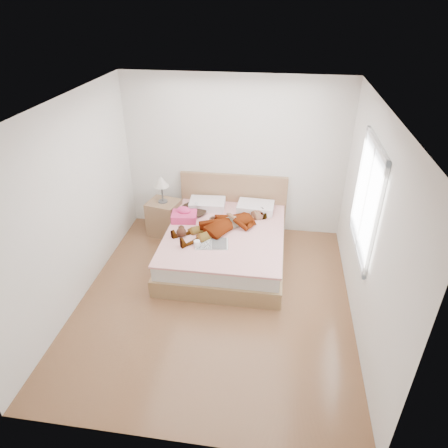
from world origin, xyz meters
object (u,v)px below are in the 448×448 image
magazine (212,244)px  nightstand (164,215)px  phone (197,204)px  coffee_mug (197,244)px  bed (226,242)px  plush_toy (181,231)px  towel (184,215)px  woman (224,222)px

magazine → nightstand: size_ratio=0.48×
phone → magazine: size_ratio=0.17×
coffee_mug → nightstand: (-0.80, 1.10, -0.21)m
bed → plush_toy: size_ratio=8.65×
bed → towel: size_ratio=4.96×
woman → phone: bearing=-168.8°
coffee_mug → bed: bearing=59.3°
plush_toy → nightstand: size_ratio=0.23×
bed → coffee_mug: bed is taller
bed → woman: bearing=152.0°
woman → plush_toy: 0.67m
woman → plush_toy: woman is taller
woman → towel: size_ratio=3.85×
woman → bed: bed is taller
coffee_mug → nightstand: nightstand is taller
towel → plush_toy: 0.46m
woman → phone: woman is taller
bed → nightstand: bearing=154.1°
bed → towel: bed is taller
phone → plush_toy: phone is taller
coffee_mug → plush_toy: plush_toy is taller
woman → magazine: 0.49m
towel → coffee_mug: towel is taller
phone → woman: bearing=-78.8°
woman → towel: bearing=-144.1°
coffee_mug → plush_toy: 0.40m
bed → towel: (-0.69, 0.18, 0.32)m
coffee_mug → plush_toy: (-0.29, 0.27, 0.01)m
woman → magazine: size_ratio=3.20×
phone → bed: (0.53, -0.41, -0.40)m
phone → coffee_mug: bearing=-118.5°
phone → towel: 0.30m
magazine → coffee_mug: 0.22m
woman → magazine: woman is taller
nightstand → magazine: bearing=-45.3°
phone → plush_toy: bearing=-137.9°
coffee_mug → nightstand: size_ratio=0.13×
phone → magazine: bearing=-106.0°
bed → towel: bearing=165.5°
coffee_mug → woman: bearing=61.9°
magazine → plush_toy: (-0.48, 0.17, 0.06)m
nightstand → towel: bearing=-39.8°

